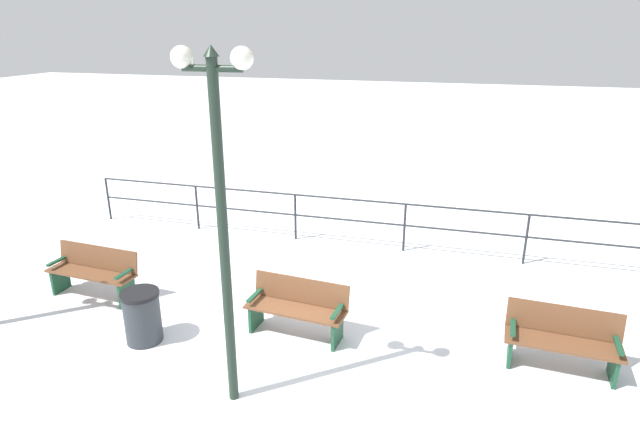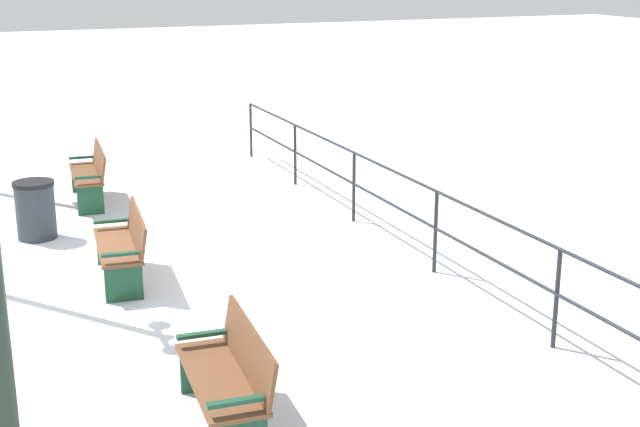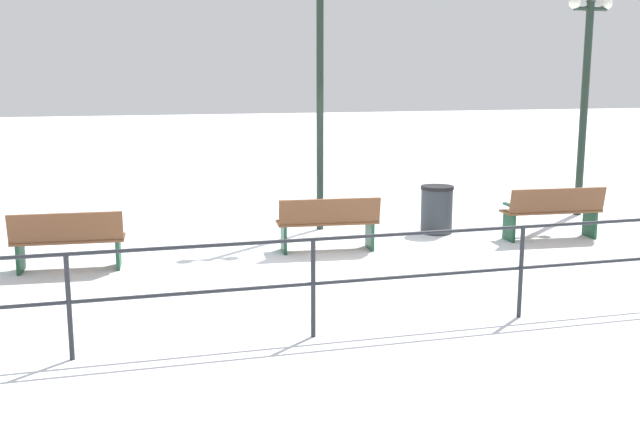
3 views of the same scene
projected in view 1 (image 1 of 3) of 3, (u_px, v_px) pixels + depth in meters
The scene contains 7 objects.
ground_plane at pixel (298, 332), 8.34m from camera, with size 80.00×80.00×0.00m, color white.
bench_nearest at pixel (94, 271), 9.31m from camera, with size 0.62×1.71×0.90m.
bench_second at pixel (297, 307), 8.17m from camera, with size 0.69×1.63×0.87m.
bench_third at pixel (562, 339), 7.35m from camera, with size 0.67×1.57×0.87m.
lamppost_middle at pixel (220, 186), 5.90m from camera, with size 0.24×0.93×4.41m.
waterfront_railing at pixel (349, 213), 11.42m from camera, with size 0.05×12.29×1.08m.
trash_bin at pixel (142, 316), 7.99m from camera, with size 0.57×0.57×0.83m.
Camera 1 is at (6.86, 2.28, 4.59)m, focal length 29.45 mm.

